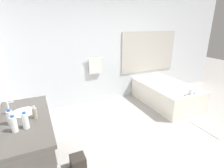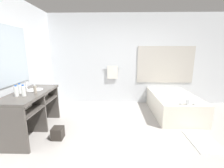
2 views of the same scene
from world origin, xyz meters
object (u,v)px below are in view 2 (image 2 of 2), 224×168
object	(u,v)px
water_bottle_1	(23,91)
water_bottle_3	(16,91)
bathtub	(173,103)
waste_bin	(58,133)
water_bottle_2	(20,89)
soap_dispenser	(35,89)

from	to	relation	value
water_bottle_1	water_bottle_3	xyz separation A→B (m)	(-0.11, -0.02, -0.00)
water_bottle_3	bathtub	bearing A→B (deg)	21.06
bathtub	waste_bin	distance (m)	2.88
bathtub	water_bottle_2	world-z (taller)	water_bottle_2
water_bottle_2	soap_dispenser	world-z (taller)	water_bottle_2
water_bottle_2	waste_bin	world-z (taller)	water_bottle_2
water_bottle_3	waste_bin	xyz separation A→B (m)	(0.66, 0.03, -0.82)
water_bottle_1	water_bottle_2	distance (m)	0.23
water_bottle_2	soap_dispenser	bearing A→B (deg)	8.27
water_bottle_3	waste_bin	size ratio (longest dim) A/B	0.91
water_bottle_1	water_bottle_2	size ratio (longest dim) A/B	1.06
water_bottle_2	waste_bin	bearing A→B (deg)	-12.49
water_bottle_1	bathtub	bearing A→B (deg)	21.36
water_bottle_2	water_bottle_3	size ratio (longest dim) A/B	0.96
water_bottle_3	soap_dispenser	xyz separation A→B (m)	(0.21, 0.22, -0.02)
bathtub	soap_dispenser	bearing A→B (deg)	-161.27
water_bottle_1	water_bottle_3	size ratio (longest dim) A/B	1.01
waste_bin	bathtub	bearing A→B (deg)	25.32
bathtub	water_bottle_2	bearing A→B (deg)	-162.07
bathtub	water_bottle_1	size ratio (longest dim) A/B	8.14
bathtub	water_bottle_1	distance (m)	3.44
soap_dispenser	water_bottle_3	bearing A→B (deg)	-133.81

